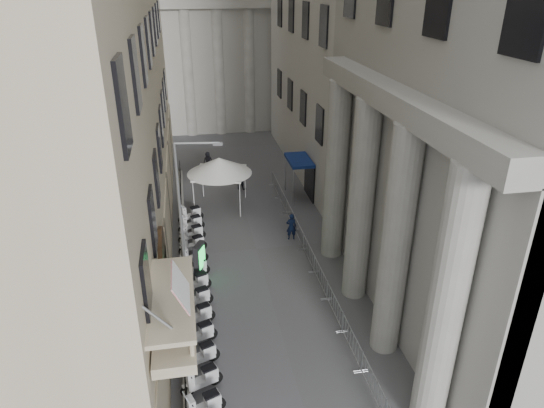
# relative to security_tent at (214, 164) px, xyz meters

# --- Properties ---
(iron_fence) EXTENTS (0.30, 28.00, 1.40)m
(iron_fence) POSITION_rel_security_tent_xyz_m (-2.43, -7.96, -3.01)
(iron_fence) COLOR black
(iron_fence) RESTS_ON ground
(blue_awning) EXTENTS (1.60, 3.00, 3.00)m
(blue_awning) POSITION_rel_security_tent_xyz_m (6.02, 0.04, -3.01)
(blue_awning) COLOR navy
(blue_awning) RESTS_ON ground
(scooter_4) EXTENTS (1.51, 1.02, 1.50)m
(scooter_4) POSITION_rel_security_tent_xyz_m (-1.82, -17.09, -3.01)
(scooter_4) COLOR silver
(scooter_4) RESTS_ON ground
(scooter_5) EXTENTS (1.51, 1.02, 1.50)m
(scooter_5) POSITION_rel_security_tent_xyz_m (-1.82, -15.76, -3.01)
(scooter_5) COLOR silver
(scooter_5) RESTS_ON ground
(scooter_6) EXTENTS (1.51, 1.02, 1.50)m
(scooter_6) POSITION_rel_security_tent_xyz_m (-1.82, -14.43, -3.01)
(scooter_6) COLOR silver
(scooter_6) RESTS_ON ground
(scooter_7) EXTENTS (1.51, 1.02, 1.50)m
(scooter_7) POSITION_rel_security_tent_xyz_m (-1.82, -13.10, -3.01)
(scooter_7) COLOR silver
(scooter_7) RESTS_ON ground
(scooter_8) EXTENTS (1.51, 1.02, 1.50)m
(scooter_8) POSITION_rel_security_tent_xyz_m (-1.82, -11.78, -3.01)
(scooter_8) COLOR silver
(scooter_8) RESTS_ON ground
(scooter_9) EXTENTS (1.51, 1.02, 1.50)m
(scooter_9) POSITION_rel_security_tent_xyz_m (-1.82, -10.45, -3.01)
(scooter_9) COLOR silver
(scooter_9) RESTS_ON ground
(scooter_10) EXTENTS (1.51, 1.02, 1.50)m
(scooter_10) POSITION_rel_security_tent_xyz_m (-1.82, -9.12, -3.01)
(scooter_10) COLOR silver
(scooter_10) RESTS_ON ground
(scooter_11) EXTENTS (1.51, 1.02, 1.50)m
(scooter_11) POSITION_rel_security_tent_xyz_m (-1.82, -7.79, -3.01)
(scooter_11) COLOR silver
(scooter_11) RESTS_ON ground
(scooter_12) EXTENTS (1.51, 1.02, 1.50)m
(scooter_12) POSITION_rel_security_tent_xyz_m (-1.82, -6.46, -3.01)
(scooter_12) COLOR silver
(scooter_12) RESTS_ON ground
(scooter_13) EXTENTS (1.51, 1.02, 1.50)m
(scooter_13) POSITION_rel_security_tent_xyz_m (-1.82, -5.14, -3.01)
(scooter_13) COLOR silver
(scooter_13) RESTS_ON ground
(scooter_14) EXTENTS (1.51, 1.02, 1.50)m
(scooter_14) POSITION_rel_security_tent_xyz_m (-1.82, -3.81, -3.01)
(scooter_14) COLOR silver
(scooter_14) RESTS_ON ground
(scooter_15) EXTENTS (1.51, 1.02, 1.50)m
(scooter_15) POSITION_rel_security_tent_xyz_m (-1.82, -2.48, -3.01)
(scooter_15) COLOR silver
(scooter_15) RESTS_ON ground
(barrier_1) EXTENTS (0.60, 2.40, 1.10)m
(barrier_1) POSITION_rel_security_tent_xyz_m (4.60, -18.55, -3.01)
(barrier_1) COLOR #A5A8AD
(barrier_1) RESTS_ON ground
(barrier_2) EXTENTS (0.60, 2.40, 1.10)m
(barrier_2) POSITION_rel_security_tent_xyz_m (4.60, -16.05, -3.01)
(barrier_2) COLOR #A5A8AD
(barrier_2) RESTS_ON ground
(barrier_3) EXTENTS (0.60, 2.40, 1.10)m
(barrier_3) POSITION_rel_security_tent_xyz_m (4.60, -13.55, -3.01)
(barrier_3) COLOR #A5A8AD
(barrier_3) RESTS_ON ground
(barrier_4) EXTENTS (0.60, 2.40, 1.10)m
(barrier_4) POSITION_rel_security_tent_xyz_m (4.60, -11.05, -3.01)
(barrier_4) COLOR #A5A8AD
(barrier_4) RESTS_ON ground
(barrier_5) EXTENTS (0.60, 2.40, 1.10)m
(barrier_5) POSITION_rel_security_tent_xyz_m (4.60, -8.55, -3.01)
(barrier_5) COLOR #A5A8AD
(barrier_5) RESTS_ON ground
(barrier_6) EXTENTS (0.60, 2.40, 1.10)m
(barrier_6) POSITION_rel_security_tent_xyz_m (4.60, -6.05, -3.01)
(barrier_6) COLOR #A5A8AD
(barrier_6) RESTS_ON ground
(barrier_7) EXTENTS (0.60, 2.40, 1.10)m
(barrier_7) POSITION_rel_security_tent_xyz_m (4.60, -3.55, -3.01)
(barrier_7) COLOR #A5A8AD
(barrier_7) RESTS_ON ground
(barrier_8) EXTENTS (0.60, 2.40, 1.10)m
(barrier_8) POSITION_rel_security_tent_xyz_m (4.60, -1.05, -3.01)
(barrier_8) COLOR #A5A8AD
(barrier_8) RESTS_ON ground
(barrier_9) EXTENTS (0.60, 2.40, 1.10)m
(barrier_9) POSITION_rel_security_tent_xyz_m (4.60, 1.45, -3.01)
(barrier_9) COLOR #A5A8AD
(barrier_9) RESTS_ON ground
(security_tent) EXTENTS (4.43, 4.43, 3.60)m
(security_tent) POSITION_rel_security_tent_xyz_m (0.00, 0.00, 0.00)
(security_tent) COLOR silver
(security_tent) RESTS_ON ground
(street_lamp) EXTENTS (2.41, 0.51, 7.41)m
(street_lamp) POSITION_rel_security_tent_xyz_m (-2.06, -8.50, 1.37)
(street_lamp) COLOR #95989E
(street_lamp) RESTS_ON ground
(info_kiosk) EXTENTS (0.66, 0.99, 2.03)m
(info_kiosk) POSITION_rel_security_tent_xyz_m (-1.52, -9.15, -1.98)
(info_kiosk) COLOR black
(info_kiosk) RESTS_ON ground
(pedestrian_a) EXTENTS (0.63, 0.41, 1.72)m
(pedestrian_a) POSITION_rel_security_tent_xyz_m (4.17, -5.93, -2.15)
(pedestrian_a) COLOR #0D1836
(pedestrian_a) RESTS_ON ground
(pedestrian_b) EXTENTS (1.15, 1.09, 1.87)m
(pedestrian_b) POSITION_rel_security_tent_xyz_m (2.06, 2.39, -2.07)
(pedestrian_b) COLOR black
(pedestrian_b) RESTS_ON ground
(pedestrian_c) EXTENTS (0.85, 0.63, 1.59)m
(pedestrian_c) POSITION_rel_security_tent_xyz_m (-0.13, 6.79, -2.22)
(pedestrian_c) COLOR black
(pedestrian_c) RESTS_ON ground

